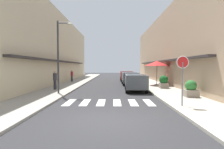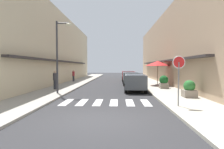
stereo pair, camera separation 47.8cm
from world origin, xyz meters
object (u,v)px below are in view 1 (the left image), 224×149
at_px(round_street_sign, 183,68).
at_px(planter_midblock, 164,82).
at_px(parked_car_mid, 130,77).
at_px(cafe_umbrella, 157,63).
at_px(street_lamp, 60,49).
at_px(parked_car_far, 126,75).
at_px(pedestrian_walking_far, 72,75).
at_px(pedestrian_walking_near, 55,80).
at_px(parked_car_near, 135,81).
at_px(planter_corner, 191,89).

relative_size(round_street_sign, planter_midblock, 2.15).
bearing_deg(parked_car_mid, planter_midblock, -57.95).
bearing_deg(round_street_sign, parked_car_mid, 97.33).
bearing_deg(planter_midblock, parked_car_mid, 122.05).
relative_size(round_street_sign, cafe_umbrella, 0.93).
relative_size(parked_car_mid, street_lamp, 0.78).
distance_m(parked_car_far, round_street_sign, 18.62).
relative_size(cafe_umbrella, pedestrian_walking_far, 1.76).
xyz_separation_m(street_lamp, planter_midblock, (8.74, 3.55, -2.74)).
height_order(street_lamp, pedestrian_walking_near, street_lamp).
bearing_deg(parked_car_far, planter_midblock, -74.77).
distance_m(parked_car_far, planter_midblock, 10.68).
bearing_deg(cafe_umbrella, round_street_sign, -96.19).
bearing_deg(parked_car_near, round_street_sign, -76.70).
height_order(planter_corner, pedestrian_walking_near, pedestrian_walking_near).
distance_m(planter_corner, planter_midblock, 5.24).
relative_size(parked_car_near, cafe_umbrella, 1.53).
relative_size(parked_car_mid, planter_midblock, 3.55).
xyz_separation_m(street_lamp, pedestrian_walking_far, (-1.68, 11.70, -2.51)).
height_order(parked_car_near, pedestrian_walking_near, pedestrian_walking_near).
height_order(street_lamp, planter_corner, street_lamp).
height_order(round_street_sign, cafe_umbrella, cafe_umbrella).
relative_size(round_street_sign, pedestrian_walking_far, 1.64).
bearing_deg(cafe_umbrella, pedestrian_walking_near, -157.03).
relative_size(parked_car_near, planter_midblock, 3.54).
bearing_deg(pedestrian_walking_far, street_lamp, 131.73).
height_order(parked_car_mid, planter_corner, parked_car_mid).
relative_size(parked_car_mid, planter_corner, 3.79).
bearing_deg(cafe_umbrella, planter_corner, -87.20).
xyz_separation_m(round_street_sign, planter_corner, (1.64, 2.98, -1.45)).
relative_size(street_lamp, pedestrian_walking_far, 3.48).
xyz_separation_m(parked_car_mid, pedestrian_walking_far, (-7.62, 3.68, 0.02)).
bearing_deg(planter_corner, cafe_umbrella, 92.80).
height_order(parked_car_mid, street_lamp, street_lamp).
distance_m(parked_car_far, cafe_umbrella, 7.87).
bearing_deg(round_street_sign, parked_car_near, 103.30).
bearing_deg(planter_corner, round_street_sign, -118.80).
xyz_separation_m(planter_midblock, pedestrian_walking_near, (-9.93, -1.09, 0.27)).
distance_m(parked_car_near, pedestrian_walking_far, 12.15).
height_order(parked_car_far, cafe_umbrella, cafe_umbrella).
xyz_separation_m(cafe_umbrella, planter_corner, (0.41, -8.37, -1.86)).
bearing_deg(planter_midblock, pedestrian_walking_near, -173.76).
distance_m(parked_car_mid, street_lamp, 10.30).
xyz_separation_m(parked_car_far, round_street_sign, (1.63, -18.51, 1.17)).
bearing_deg(pedestrian_walking_far, parked_car_near, 162.40).
relative_size(parked_car_near, parked_car_far, 1.06).
distance_m(parked_car_far, planter_corner, 15.87).
distance_m(round_street_sign, pedestrian_walking_near, 11.34).
relative_size(pedestrian_walking_near, pedestrian_walking_far, 1.06).
bearing_deg(street_lamp, round_street_sign, -31.60).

